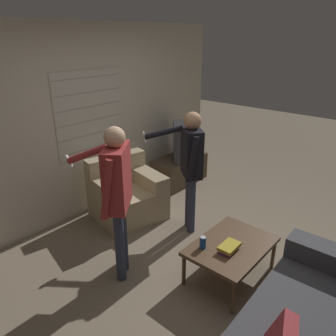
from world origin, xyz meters
The scene contains 11 objects.
ground_plane centered at (0.00, 0.00, 0.00)m, with size 16.00×16.00×0.00m, color #7F705B.
wall_back centered at (0.00, 2.03, 1.28)m, with size 5.20×0.08×2.55m.
armchair_beige centered at (0.12, 1.44, 0.33)m, with size 1.01×0.97×0.83m.
coffee_table centered at (-0.02, -0.32, 0.36)m, with size 0.92×0.65×0.40m.
tv_stand centered at (1.48, 1.60, 0.23)m, with size 0.99×0.48×0.46m.
tv centered at (1.48, 1.60, 0.74)m, with size 0.67×0.63×0.56m.
person_left_standing centered at (-0.74, 0.57, 1.03)m, with size 0.53×0.84×1.63m.
person_right_standing centered at (0.43, 0.57, 0.99)m, with size 0.51×0.76×1.56m.
book_stack centered at (-0.12, -0.35, 0.44)m, with size 0.25×0.17×0.07m.
soda_can centered at (-0.26, -0.13, 0.46)m, with size 0.07×0.07×0.13m.
spare_remote centered at (-0.09, -0.32, 0.41)m, with size 0.05×0.13×0.02m.
Camera 1 is at (-2.55, -1.66, 2.39)m, focal length 35.00 mm.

